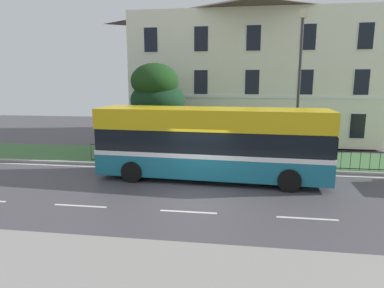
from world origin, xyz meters
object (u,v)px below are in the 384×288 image
object	(u,v)px
single_decker_bus	(211,143)
street_lamp_post	(299,81)
georgian_townhouse	(250,68)
evergreen_tree	(159,118)

from	to	relation	value
single_decker_bus	street_lamp_post	distance (m)	5.62
georgian_townhouse	evergreen_tree	size ratio (longest dim) A/B	3.12
georgian_townhouse	street_lamp_post	world-z (taller)	georgian_townhouse
georgian_townhouse	street_lamp_post	size ratio (longest dim) A/B	2.23
georgian_townhouse	single_decker_bus	size ratio (longest dim) A/B	1.64
georgian_townhouse	evergreen_tree	distance (m)	10.20
evergreen_tree	single_decker_bus	xyz separation A→B (m)	(3.64, -4.83, -0.58)
georgian_townhouse	street_lamp_post	bearing A→B (deg)	-77.97
evergreen_tree	street_lamp_post	world-z (taller)	street_lamp_post
evergreen_tree	street_lamp_post	bearing A→B (deg)	-16.06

